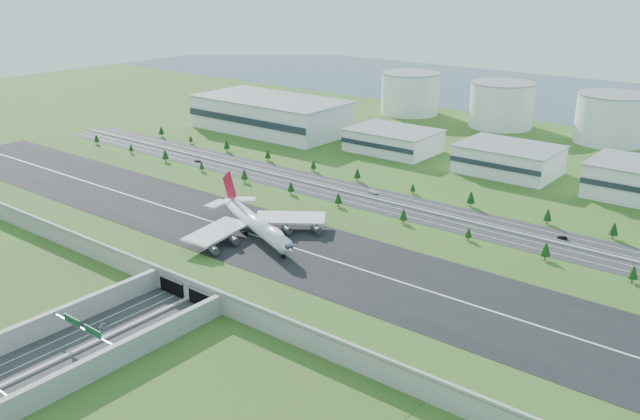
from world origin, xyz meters
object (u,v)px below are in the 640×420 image
Objects in this scene: car_0 at (102,325)px; car_2 at (146,335)px; car_5 at (562,237)px; boeing_747 at (256,223)px; fuel_tank_a at (410,94)px; car_7 at (373,192)px; car_4 at (198,161)px.

car_2 is (18.15, 4.98, -0.01)m from car_0.
car_2 reaches higher than car_5.
car_0 is 209.66m from car_5.
car_2 is at bearing -52.21° from boeing_747.
boeing_747 is (109.53, -310.31, -3.05)m from fuel_tank_a.
car_4 is at bearing -70.35° from car_7.
car_5 is (211.32, -208.12, -16.60)m from fuel_tank_a.
car_0 is at bearing -65.36° from boeing_747.
car_5 is at bearing 45.50° from car_0.
car_7 is at bearing -98.51° from car_5.
fuel_tank_a is 409.09m from car_0.
fuel_tank_a is 225.96m from car_4.
car_7 is (-109.09, 1.24, 0.07)m from car_5.
boeing_747 is at bearing 16.14° from car_7.
car_0 is (2.89, -82.68, -13.52)m from boeing_747.
boeing_747 is at bearing 75.64° from car_0.
car_0 is 186.39m from car_7.
boeing_747 is at bearing -70.56° from fuel_tank_a.
car_0 is 218.47m from car_4.
car_0 reaches higher than car_5.
car_4 is (-156.45, 164.15, -0.00)m from car_2.
fuel_tank_a reaches higher than car_7.
car_7 is at bearing -71.30° from car_2.
car_0 is 0.83× the size of car_2.
car_7 is (-10.19, 186.11, 0.05)m from car_0.
fuel_tank_a is at bearing 132.08° from boeing_747.
fuel_tank_a is 329.09m from boeing_747.
car_5 is 109.09m from car_7.
car_7 is (-28.34, 181.13, 0.06)m from car_2.
car_0 is at bearing 15.24° from car_7.
car_4 is 0.78× the size of car_7.
fuel_tank_a is at bearing -142.42° from car_5.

